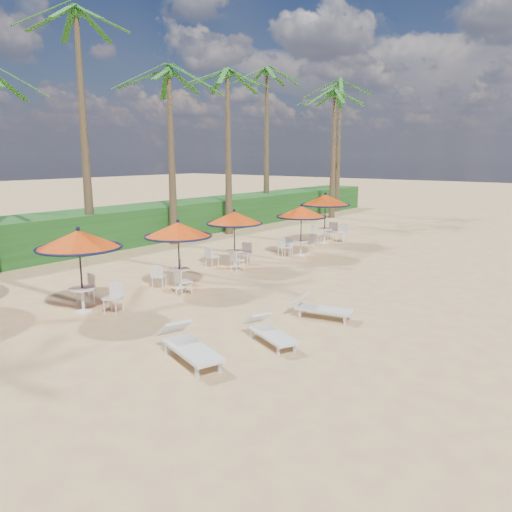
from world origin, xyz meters
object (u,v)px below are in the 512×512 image
(station_0, at_px, (81,247))
(lounger_far, at_px, (318,307))
(lounger_near, at_px, (188,344))
(lounger_mid, at_px, (269,331))
(station_2, at_px, (234,225))
(station_3, at_px, (300,218))
(station_1, at_px, (177,238))
(station_4, at_px, (326,206))

(station_0, height_order, lounger_far, station_0)
(lounger_near, height_order, lounger_mid, lounger_near)
(station_2, bearing_deg, station_3, 78.01)
(station_1, height_order, lounger_far, station_1)
(station_0, xyz_separation_m, station_2, (-0.34, 7.04, -0.18))
(lounger_near, xyz_separation_m, lounger_mid, (0.81, 1.91, -0.06))
(station_2, height_order, lounger_near, station_2)
(station_0, xyz_separation_m, station_3, (0.43, 10.67, -0.20))
(station_2, relative_size, lounger_mid, 1.28)
(lounger_near, xyz_separation_m, lounger_far, (0.79, 4.24, -0.05))
(station_1, xyz_separation_m, station_2, (-0.59, 3.62, -0.01))
(lounger_near, bearing_deg, station_4, 127.81)
(station_2, distance_m, lounger_mid, 8.38)
(station_3, height_order, lounger_far, station_3)
(station_0, xyz_separation_m, station_4, (-0.29, 14.23, -0.00))
(station_3, distance_m, lounger_near, 12.17)
(station_4, relative_size, lounger_near, 1.16)
(station_0, xyz_separation_m, lounger_far, (5.56, 3.63, -1.59))
(station_1, xyz_separation_m, lounger_near, (4.52, -4.05, -1.37))
(station_3, height_order, lounger_near, station_3)
(lounger_near, bearing_deg, station_2, 142.70)
(lounger_near, height_order, lounger_far, lounger_near)
(station_0, bearing_deg, lounger_far, 33.10)
(station_0, distance_m, lounger_mid, 5.96)
(station_0, xyz_separation_m, lounger_mid, (5.59, 1.29, -1.60))
(station_0, height_order, station_2, station_0)
(station_0, height_order, station_1, station_0)
(lounger_far, bearing_deg, station_1, 170.12)
(station_1, relative_size, station_2, 1.01)
(station_4, xyz_separation_m, lounger_far, (5.85, -10.60, -1.59))
(lounger_mid, bearing_deg, station_3, 142.62)
(station_2, xyz_separation_m, lounger_far, (5.90, -3.42, -1.41))
(station_4, height_order, lounger_far, station_4)
(station_4, distance_m, lounger_near, 15.76)
(lounger_far, bearing_deg, station_0, -158.93)
(station_3, xyz_separation_m, station_4, (-0.72, 3.56, 0.20))
(station_0, distance_m, station_3, 10.68)
(station_2, relative_size, lounger_near, 1.06)
(station_2, height_order, lounger_far, station_2)
(station_1, distance_m, lounger_near, 6.22)
(station_4, bearing_deg, lounger_near, -71.16)
(station_4, bearing_deg, station_0, -88.82)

